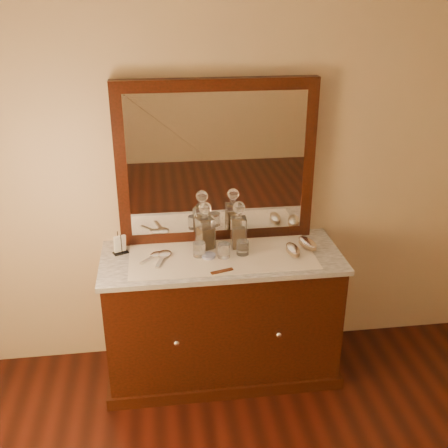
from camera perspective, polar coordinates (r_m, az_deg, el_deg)
The scene contains 19 objects.
room_shell at distance 1.29m, azimuth 11.93°, elevation -21.80°, with size 8.50×9.00×2.80m.
dresser_cabinet at distance 3.39m, azimuth -0.23°, elevation -9.99°, with size 1.40×0.55×0.82m, color black.
dresser_plinth at distance 3.62m, azimuth -0.22°, elevation -14.85°, with size 1.46×0.59×0.08m, color black.
knob_left at distance 3.12m, azimuth -5.14°, elevation -12.65°, with size 0.04×0.04×0.04m, color silver.
knob_right at distance 3.19m, azimuth 5.92°, elevation -11.78°, with size 0.04×0.04×0.04m, color silver.
marble_top at distance 3.18m, azimuth -0.24°, elevation -3.63°, with size 1.44×0.59×0.03m, color white.
mirror_frame at distance 3.20m, azimuth -0.83°, elevation 6.60°, with size 1.20×0.08×1.00m, color black.
mirror_glass at distance 3.17m, azimuth -0.75°, elevation 6.42°, with size 1.06×0.01×0.86m, color white.
lace_runner at distance 3.15m, azimuth -0.19°, elevation -3.53°, with size 1.10×0.45×0.00m, color silver.
pin_dish at distance 3.14m, azimuth -1.68°, elevation -3.45°, with size 0.08×0.08×0.01m, color white.
comb at distance 2.98m, azimuth -0.22°, elevation -5.10°, with size 0.13×0.02×0.01m, color brown.
napkin_rack at distance 3.23m, azimuth -11.15°, elevation -2.24°, with size 0.10×0.08×0.13m.
decanter_left at distance 3.20m, azimuth -2.03°, elevation -0.72°, with size 0.12×0.12×0.30m.
decanter_right at distance 3.21m, azimuth 1.58°, elevation -0.62°, with size 0.10×0.10×0.30m.
brush_near at distance 3.20m, azimuth 7.42°, elevation -2.77°, with size 0.08×0.17×0.04m.
brush_far at distance 3.29m, azimuth 8.99°, elevation -2.08°, with size 0.12×0.18×0.05m.
hand_mirror_outer at distance 3.17m, azimuth -7.46°, elevation -3.39°, with size 0.16×0.17×0.02m.
hand_mirror_inner at distance 3.16m, azimuth -6.54°, elevation -3.38°, with size 0.11×0.23×0.02m.
tumblers at distance 3.14m, azimuth -0.22°, elevation -2.72°, with size 0.34×0.11×0.09m.
Camera 1 is at (-0.36, -0.83, 2.32)m, focal length 42.39 mm.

